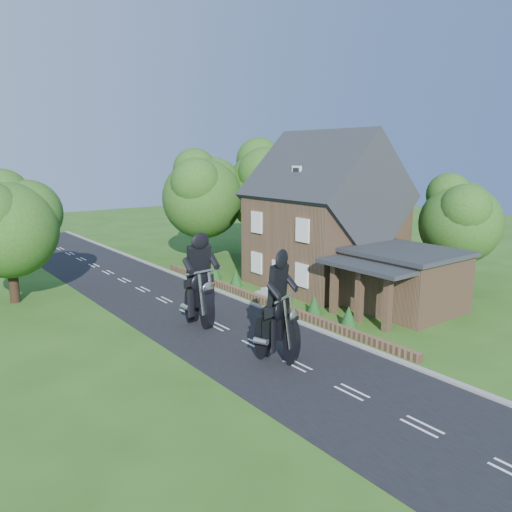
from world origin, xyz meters
TOP-DOWN VIEW (x-y plane):
  - ground at (0.00, 0.00)m, footprint 120.00×120.00m
  - road at (0.00, 0.00)m, footprint 7.00×80.00m
  - kerb at (3.65, 0.00)m, footprint 0.30×80.00m
  - garden_wall at (4.30, 5.00)m, footprint 0.30×22.00m
  - house at (10.49, 6.00)m, footprint 9.54×8.64m
  - annex at (9.87, -0.80)m, footprint 7.05×5.94m
  - tree_annex_side at (17.13, 0.10)m, footprint 5.64×5.20m
  - tree_house_right at (16.65, 8.62)m, footprint 6.51×6.00m
  - tree_behind_house at (14.18, 16.14)m, footprint 7.81×7.20m
  - tree_behind_left at (8.16, 17.13)m, footprint 6.94×6.40m
  - tree_far_road at (-6.86, 14.11)m, footprint 6.08×5.60m
  - shrub_a at (5.30, -1.00)m, footprint 0.90×0.90m
  - shrub_b at (5.30, 1.50)m, footprint 0.90×0.90m
  - shrub_c at (5.30, 4.00)m, footprint 0.90×0.90m
  - shrub_d at (5.30, 9.00)m, footprint 0.90×0.90m
  - shrub_e at (5.30, 11.50)m, footprint 0.90×0.90m
  - shrub_f at (5.30, 14.00)m, footprint 0.90×0.90m
  - motorcycle_lead at (-0.38, -2.14)m, footprint 0.99×1.59m
  - motorcycle_follow at (-0.64, 3.74)m, footprint 0.53×1.59m

SIDE VIEW (x-z plane):
  - ground at x=0.00m, z-range 0.00..0.00m
  - road at x=0.00m, z-range 0.00..0.02m
  - kerb at x=3.65m, z-range 0.00..0.12m
  - garden_wall at x=4.30m, z-range 0.00..0.40m
  - shrub_a at x=5.30m, z-range 0.00..1.10m
  - shrub_b at x=5.30m, z-range 0.00..1.10m
  - shrub_c at x=5.30m, z-range 0.00..1.10m
  - shrub_d at x=5.30m, z-range 0.00..1.10m
  - shrub_e at x=5.30m, z-range 0.00..1.10m
  - shrub_f at x=5.30m, z-range 0.00..1.10m
  - motorcycle_follow at x=-0.64m, z-range 0.00..1.45m
  - motorcycle_lead at x=-0.38m, z-range 0.00..1.46m
  - annex at x=9.87m, z-range 0.05..3.49m
  - house at x=10.49m, z-range -0.78..9.46m
  - tree_annex_side at x=17.13m, z-range 0.95..8.43m
  - tree_far_road at x=-6.86m, z-range 0.92..8.76m
  - tree_house_right at x=16.65m, z-range 0.99..9.39m
  - tree_behind_left at x=8.16m, z-range 1.15..10.31m
  - tree_behind_house at x=14.18m, z-range 1.19..11.27m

